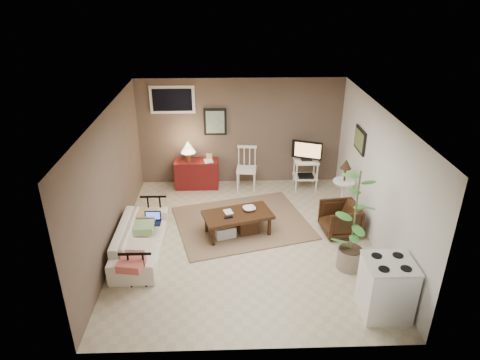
{
  "coord_description": "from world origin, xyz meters",
  "views": [
    {
      "loc": [
        -0.3,
        -6.51,
        4.33
      ],
      "look_at": [
        -0.08,
        0.35,
        1.05
      ],
      "focal_mm": 32.0,
      "sensor_mm": 36.0,
      "label": 1
    }
  ],
  "objects_px": {
    "tv_stand": "(306,164)",
    "spindle_chair": "(246,169)",
    "potted_plant": "(355,218)",
    "coffee_table": "(237,222)",
    "sofa": "(140,235)",
    "stove": "(386,288)",
    "armchair": "(340,218)",
    "red_console": "(196,171)",
    "side_table": "(344,180)"
  },
  "relations": [
    {
      "from": "tv_stand",
      "to": "stove",
      "type": "bearing_deg",
      "value": -83.71
    },
    {
      "from": "side_table",
      "to": "stove",
      "type": "relative_size",
      "value": 1.32
    },
    {
      "from": "sofa",
      "to": "stove",
      "type": "relative_size",
      "value": 2.14
    },
    {
      "from": "sofa",
      "to": "tv_stand",
      "type": "bearing_deg",
      "value": -53.23
    },
    {
      "from": "side_table",
      "to": "potted_plant",
      "type": "relative_size",
      "value": 0.65
    },
    {
      "from": "red_console",
      "to": "spindle_chair",
      "type": "bearing_deg",
      "value": -3.87
    },
    {
      "from": "sofa",
      "to": "red_console",
      "type": "relative_size",
      "value": 1.67
    },
    {
      "from": "sofa",
      "to": "red_console",
      "type": "xyz_separation_m",
      "value": [
        0.8,
        2.54,
        0.02
      ]
    },
    {
      "from": "red_console",
      "to": "tv_stand",
      "type": "distance_m",
      "value": 2.45
    },
    {
      "from": "red_console",
      "to": "potted_plant",
      "type": "xyz_separation_m",
      "value": [
        2.67,
        -3.07,
        0.56
      ]
    },
    {
      "from": "potted_plant",
      "to": "tv_stand",
      "type": "bearing_deg",
      "value": 94.35
    },
    {
      "from": "red_console",
      "to": "armchair",
      "type": "distance_m",
      "value": 3.43
    },
    {
      "from": "coffee_table",
      "to": "sofa",
      "type": "xyz_separation_m",
      "value": [
        -1.67,
        -0.53,
        0.1
      ]
    },
    {
      "from": "sofa",
      "to": "potted_plant",
      "type": "xyz_separation_m",
      "value": [
        3.47,
        -0.53,
        0.58
      ]
    },
    {
      "from": "coffee_table",
      "to": "side_table",
      "type": "relative_size",
      "value": 1.18
    },
    {
      "from": "side_table",
      "to": "stove",
      "type": "distance_m",
      "value": 2.89
    },
    {
      "from": "coffee_table",
      "to": "stove",
      "type": "height_order",
      "value": "stove"
    },
    {
      "from": "red_console",
      "to": "armchair",
      "type": "bearing_deg",
      "value": -36.35
    },
    {
      "from": "armchair",
      "to": "spindle_chair",
      "type": "bearing_deg",
      "value": -147.15
    },
    {
      "from": "spindle_chair",
      "to": "red_console",
      "type": "bearing_deg",
      "value": 176.13
    },
    {
      "from": "potted_plant",
      "to": "sofa",
      "type": "bearing_deg",
      "value": 171.27
    },
    {
      "from": "armchair",
      "to": "potted_plant",
      "type": "relative_size",
      "value": 0.37
    },
    {
      "from": "side_table",
      "to": "potted_plant",
      "type": "height_order",
      "value": "potted_plant"
    },
    {
      "from": "coffee_table",
      "to": "armchair",
      "type": "distance_m",
      "value": 1.89
    },
    {
      "from": "spindle_chair",
      "to": "tv_stand",
      "type": "relative_size",
      "value": 0.86
    },
    {
      "from": "coffee_table",
      "to": "red_console",
      "type": "bearing_deg",
      "value": 113.36
    },
    {
      "from": "coffee_table",
      "to": "spindle_chair",
      "type": "relative_size",
      "value": 1.43
    },
    {
      "from": "spindle_chair",
      "to": "armchair",
      "type": "xyz_separation_m",
      "value": [
        1.63,
        -1.96,
        -0.12
      ]
    },
    {
      "from": "tv_stand",
      "to": "potted_plant",
      "type": "height_order",
      "value": "potted_plant"
    },
    {
      "from": "spindle_chair",
      "to": "side_table",
      "type": "height_order",
      "value": "side_table"
    },
    {
      "from": "tv_stand",
      "to": "side_table",
      "type": "xyz_separation_m",
      "value": [
        0.56,
        -1.11,
        0.13
      ]
    },
    {
      "from": "coffee_table",
      "to": "potted_plant",
      "type": "xyz_separation_m",
      "value": [
        1.8,
        -1.06,
        0.68
      ]
    },
    {
      "from": "red_console",
      "to": "stove",
      "type": "xyz_separation_m",
      "value": [
        2.88,
        -4.11,
        0.05
      ]
    },
    {
      "from": "spindle_chair",
      "to": "stove",
      "type": "relative_size",
      "value": 1.09
    },
    {
      "from": "tv_stand",
      "to": "spindle_chair",
      "type": "bearing_deg",
      "value": 178.14
    },
    {
      "from": "armchair",
      "to": "tv_stand",
      "type": "bearing_deg",
      "value": -177.62
    },
    {
      "from": "sofa",
      "to": "potted_plant",
      "type": "distance_m",
      "value": 3.55
    },
    {
      "from": "coffee_table",
      "to": "side_table",
      "type": "bearing_deg",
      "value": 20.07
    },
    {
      "from": "tv_stand",
      "to": "armchair",
      "type": "relative_size",
      "value": 1.7
    },
    {
      "from": "tv_stand",
      "to": "side_table",
      "type": "bearing_deg",
      "value": -63.52
    },
    {
      "from": "tv_stand",
      "to": "potted_plant",
      "type": "relative_size",
      "value": 0.63
    },
    {
      "from": "tv_stand",
      "to": "side_table",
      "type": "relative_size",
      "value": 0.96
    },
    {
      "from": "potted_plant",
      "to": "stove",
      "type": "bearing_deg",
      "value": -78.28
    },
    {
      "from": "tv_stand",
      "to": "coffee_table",
      "type": "bearing_deg",
      "value": -129.74
    },
    {
      "from": "tv_stand",
      "to": "red_console",
      "type": "bearing_deg",
      "value": 177.21
    },
    {
      "from": "coffee_table",
      "to": "tv_stand",
      "type": "relative_size",
      "value": 1.23
    },
    {
      "from": "potted_plant",
      "to": "side_table",
      "type": "bearing_deg",
      "value": 79.82
    },
    {
      "from": "potted_plant",
      "to": "red_console",
      "type": "bearing_deg",
      "value": 130.94
    },
    {
      "from": "stove",
      "to": "potted_plant",
      "type": "bearing_deg",
      "value": 101.72
    },
    {
      "from": "coffee_table",
      "to": "sofa",
      "type": "bearing_deg",
      "value": -162.36
    }
  ]
}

